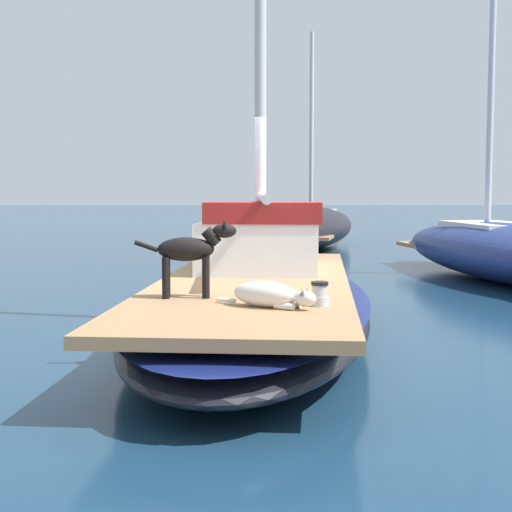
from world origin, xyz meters
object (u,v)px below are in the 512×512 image
Objects in this scene: deck_winch at (320,295)px; dog_black at (191,252)px; moored_boat_starboard_side at (506,250)px; dog_white at (269,295)px; moored_boat_far_astern at (307,226)px; sailboat_main at (254,309)px.

dog_black is at bearing 154.81° from deck_winch.
moored_boat_starboard_side reaches higher than deck_winch.
moored_boat_far_astern is (1.63, 14.78, -0.19)m from dog_white.
dog_white is 8.43m from moored_boat_starboard_side.
dog_black is (-0.60, -1.35, 0.75)m from sailboat_main.
dog_white is 0.11× the size of moored_boat_far_astern.
moored_boat_starboard_side is (4.06, 7.06, -0.20)m from deck_winch.
dog_black is 4.46× the size of deck_winch.
dog_white is at bearing -96.29° from moored_boat_far_astern.
dog_black is at bearing -114.06° from sailboat_main.
dog_white is at bearing -171.90° from deck_winch.
moored_boat_far_astern is at bearing 83.71° from dog_white.
deck_winch is at bearing -119.90° from moored_boat_starboard_side.
dog_white is at bearing -122.24° from moored_boat_starboard_side.
deck_winch is 0.03× the size of moored_boat_far_astern.
moored_boat_starboard_side is (4.59, 5.18, 0.22)m from sailboat_main.
dog_white is 0.44m from deck_winch.
moored_boat_far_astern reaches higher than sailboat_main.
deck_winch is 8.15m from moored_boat_starboard_side.
deck_winch is at bearing -94.65° from moored_boat_far_astern.
moored_boat_far_astern is 1.02× the size of moored_boat_starboard_side.
dog_black reaches higher than deck_winch.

